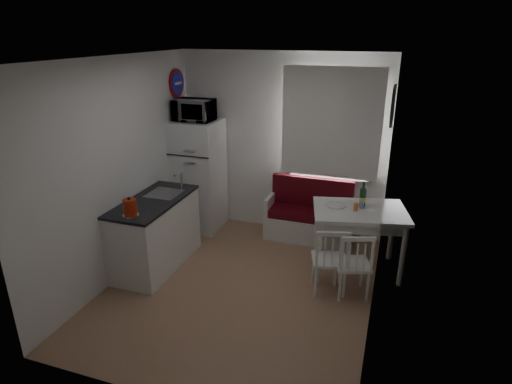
% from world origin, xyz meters
% --- Properties ---
extents(floor, '(3.00, 3.50, 0.02)m').
position_xyz_m(floor, '(0.00, 0.00, 0.00)').
color(floor, '#9F7654').
rests_on(floor, ground).
extents(ceiling, '(3.00, 3.50, 0.02)m').
position_xyz_m(ceiling, '(0.00, 0.00, 2.60)').
color(ceiling, white).
rests_on(ceiling, wall_back).
extents(wall_back, '(3.00, 0.02, 2.60)m').
position_xyz_m(wall_back, '(0.00, 1.75, 1.30)').
color(wall_back, white).
rests_on(wall_back, floor).
extents(wall_front, '(3.00, 0.02, 2.60)m').
position_xyz_m(wall_front, '(0.00, -1.75, 1.30)').
color(wall_front, white).
rests_on(wall_front, floor).
extents(wall_left, '(0.02, 3.50, 2.60)m').
position_xyz_m(wall_left, '(-1.50, 0.00, 1.30)').
color(wall_left, white).
rests_on(wall_left, floor).
extents(wall_right, '(0.02, 3.50, 2.60)m').
position_xyz_m(wall_right, '(1.50, 0.00, 1.30)').
color(wall_right, white).
rests_on(wall_right, floor).
extents(window, '(1.22, 0.06, 1.47)m').
position_xyz_m(window, '(0.70, 1.72, 1.62)').
color(window, white).
rests_on(window, wall_back).
extents(curtain, '(1.35, 0.02, 1.50)m').
position_xyz_m(curtain, '(0.70, 1.65, 1.68)').
color(curtain, white).
rests_on(curtain, wall_back).
extents(kitchen_counter, '(0.62, 1.32, 1.16)m').
position_xyz_m(kitchen_counter, '(-1.20, 0.16, 0.46)').
color(kitchen_counter, white).
rests_on(kitchen_counter, floor).
extents(wall_sign, '(0.03, 0.40, 0.40)m').
position_xyz_m(wall_sign, '(-1.47, 1.45, 2.15)').
color(wall_sign, '#1A219D').
rests_on(wall_sign, wall_left).
extents(picture_frame, '(0.04, 0.52, 0.42)m').
position_xyz_m(picture_frame, '(1.48, 1.10, 2.05)').
color(picture_frame, black).
rests_on(picture_frame, wall_right).
extents(bench, '(1.23, 0.47, 0.88)m').
position_xyz_m(bench, '(0.50, 1.51, 0.29)').
color(bench, white).
rests_on(bench, floor).
extents(dining_table, '(1.25, 1.00, 0.83)m').
position_xyz_m(dining_table, '(1.24, 0.84, 0.73)').
color(dining_table, white).
rests_on(dining_table, floor).
extents(chair_left, '(0.48, 0.47, 0.45)m').
position_xyz_m(chair_left, '(0.99, 0.18, 0.51)').
color(chair_left, white).
rests_on(chair_left, floor).
extents(chair_right, '(0.48, 0.47, 0.43)m').
position_xyz_m(chair_right, '(1.25, 0.18, 0.50)').
color(chair_right, white).
rests_on(chair_right, floor).
extents(fridge, '(0.66, 0.66, 1.65)m').
position_xyz_m(fridge, '(-1.18, 1.40, 0.83)').
color(fridge, white).
rests_on(fridge, floor).
extents(microwave, '(0.55, 0.37, 0.30)m').
position_xyz_m(microwave, '(-1.18, 1.35, 1.80)').
color(microwave, white).
rests_on(microwave, fridge).
extents(kettle, '(0.18, 0.18, 0.23)m').
position_xyz_m(kettle, '(-1.15, -0.38, 1.02)').
color(kettle, '#A3230D').
rests_on(kettle, kitchen_counter).
extents(wine_bottle, '(0.08, 0.08, 0.33)m').
position_xyz_m(wine_bottle, '(1.25, 0.94, 0.99)').
color(wine_bottle, '#144022').
rests_on(wine_bottle, dining_table).
extents(drinking_glass_orange, '(0.05, 0.05, 0.09)m').
position_xyz_m(drinking_glass_orange, '(1.19, 0.79, 0.87)').
color(drinking_glass_orange, orange).
rests_on(drinking_glass_orange, dining_table).
extents(drinking_glass_blue, '(0.06, 0.06, 0.10)m').
position_xyz_m(drinking_glass_blue, '(1.25, 0.89, 0.87)').
color(drinking_glass_blue, '#718EC1').
rests_on(drinking_glass_blue, dining_table).
extents(plate, '(0.25, 0.25, 0.02)m').
position_xyz_m(plate, '(0.94, 0.86, 0.84)').
color(plate, white).
rests_on(plate, dining_table).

